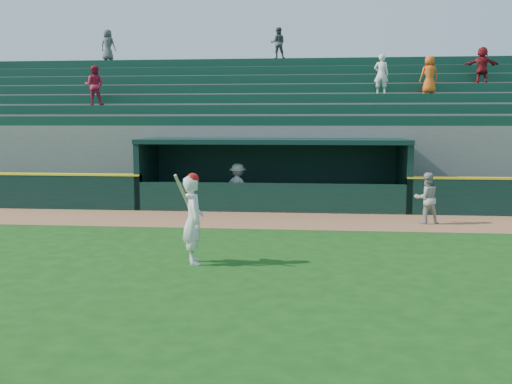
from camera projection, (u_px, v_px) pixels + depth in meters
ground at (249, 257)px, 12.92m from camera, size 120.00×120.00×0.00m
warning_track at (266, 220)px, 17.76m from camera, size 40.00×3.00×0.01m
dugout_player_front at (426, 198)px, 17.12m from camera, size 0.86×0.74×1.55m
dugout_player_inside at (238, 187)px, 19.96m from camera, size 1.19×0.96×1.61m
dugout at (273, 169)px, 20.66m from camera, size 9.40×2.80×2.46m
stands at (281, 137)px, 25.04m from camera, size 34.50×6.25×7.44m
batter_at_plate at (193, 219)px, 12.27m from camera, size 0.67×0.86×1.99m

